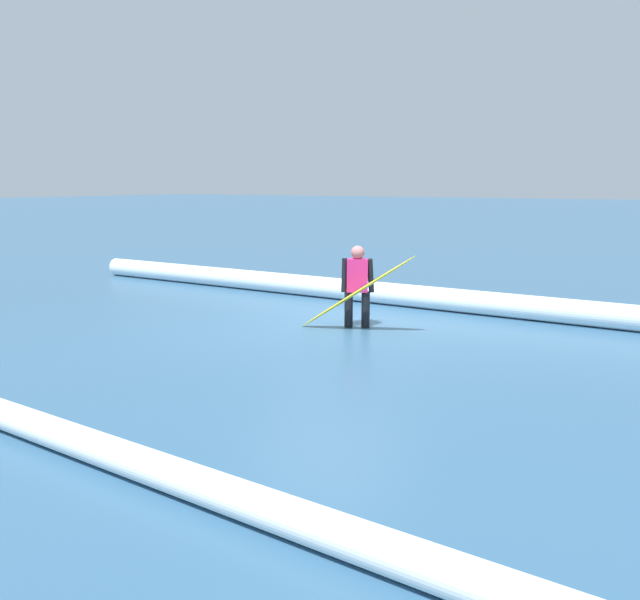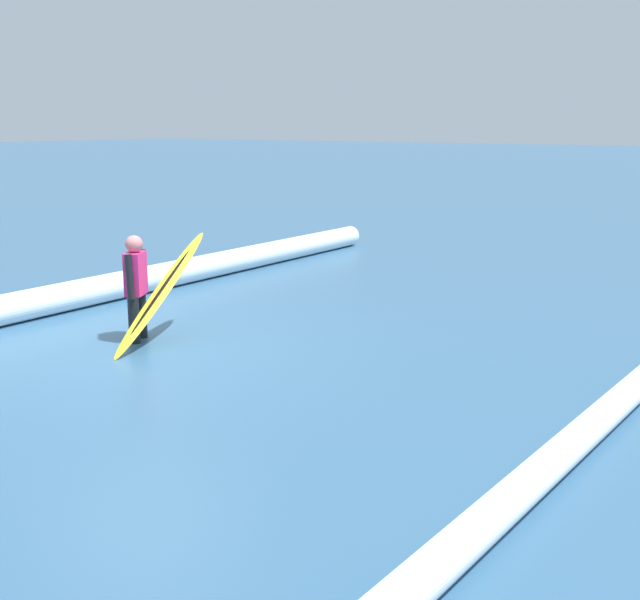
# 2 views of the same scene
# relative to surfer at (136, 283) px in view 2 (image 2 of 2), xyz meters

# --- Properties ---
(ground_plane) EXTENTS (188.78, 188.78, 0.00)m
(ground_plane) POSITION_rel_surfer_xyz_m (0.34, 0.37, -0.75)
(ground_plane) COLOR #325B7D
(surfer) EXTENTS (0.47, 0.35, 1.35)m
(surfer) POSITION_rel_surfer_xyz_m (0.00, 0.00, 0.00)
(surfer) COLOR black
(surfer) RESTS_ON ground_plane
(surfboard) EXTENTS (1.96, 0.54, 1.31)m
(surfboard) POSITION_rel_surfer_xyz_m (-0.15, 0.29, -0.11)
(surfboard) COLOR yellow
(surfboard) RESTS_ON ground_plane
(wave_crest_foreground) EXTENTS (16.84, 0.57, 0.43)m
(wave_crest_foreground) POSITION_rel_surfer_xyz_m (-0.10, -2.11, -0.54)
(wave_crest_foreground) COLOR white
(wave_crest_foreground) RESTS_ON ground_plane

